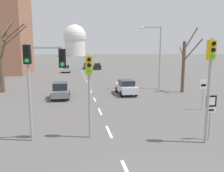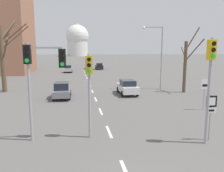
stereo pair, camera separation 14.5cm
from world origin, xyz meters
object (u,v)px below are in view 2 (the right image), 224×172
at_px(sedan_far_right, 127,87).
at_px(traffic_signal_near_left, 40,67).
at_px(sedan_far_left, 68,69).
at_px(traffic_signal_centre_tall, 89,80).
at_px(street_lamp_right, 158,51).
at_px(sedan_near_right, 99,66).
at_px(speed_limit_sign, 204,89).
at_px(sedan_mid_centre, 89,66).
at_px(route_sign_post, 211,110).
at_px(sedan_near_left, 62,90).
at_px(traffic_signal_near_right, 210,72).

bearing_deg(sedan_far_right, traffic_signal_near_left, -122.30).
bearing_deg(sedan_far_left, traffic_signal_near_left, -90.01).
bearing_deg(traffic_signal_centre_tall, street_lamp_right, 57.22).
relative_size(traffic_signal_centre_tall, sedan_near_right, 1.15).
distance_m(speed_limit_sign, sedan_mid_centre, 45.05).
xyz_separation_m(sedan_near_right, sedan_mid_centre, (-2.64, 2.25, -0.02)).
bearing_deg(traffic_signal_near_left, traffic_signal_centre_tall, -2.02).
bearing_deg(speed_limit_sign, route_sign_post, -119.22).
bearing_deg(sedan_near_right, traffic_signal_centre_tall, -96.56).
bearing_deg(sedan_far_left, sedan_near_right, 44.51).
xyz_separation_m(traffic_signal_near_left, sedan_mid_centre, (5.19, 48.71, -3.03)).
relative_size(speed_limit_sign, sedan_far_left, 0.65).
relative_size(route_sign_post, sedan_far_right, 0.59).
relative_size(route_sign_post, sedan_near_left, 0.61).
height_order(traffic_signal_near_left, sedan_far_right, traffic_signal_near_left).
height_order(traffic_signal_near_right, speed_limit_sign, traffic_signal_near_right).
distance_m(sedan_mid_centre, sedan_far_right, 37.19).
bearing_deg(sedan_mid_centre, street_lamp_right, -79.14).
height_order(traffic_signal_near_left, sedan_mid_centre, traffic_signal_near_left).
bearing_deg(sedan_near_right, sedan_near_left, -101.91).
xyz_separation_m(sedan_mid_centre, sedan_far_right, (2.13, -37.13, -0.03)).
height_order(traffic_signal_near_left, route_sign_post, traffic_signal_near_left).
bearing_deg(sedan_far_right, sedan_near_left, -173.86).
xyz_separation_m(route_sign_post, sedan_near_right, (-0.90, 47.95, -0.81)).
xyz_separation_m(traffic_signal_centre_tall, sedan_near_right, (5.35, 46.55, -2.32)).
bearing_deg(sedan_near_left, traffic_signal_centre_tall, -78.82).
relative_size(speed_limit_sign, sedan_near_right, 0.64).
height_order(traffic_signal_near_right, sedan_near_left, traffic_signal_near_right).
height_order(street_lamp_right, sedan_far_left, street_lamp_right).
bearing_deg(sedan_mid_centre, route_sign_post, -85.97).
bearing_deg(traffic_signal_centre_tall, sedan_near_right, 83.44).
distance_m(traffic_signal_near_right, traffic_signal_near_left, 8.50).
relative_size(traffic_signal_centre_tall, street_lamp_right, 0.59).
height_order(traffic_signal_centre_tall, sedan_near_right, traffic_signal_centre_tall).
xyz_separation_m(sedan_mid_centre, sedan_far_left, (-5.19, -9.94, -0.01)).
xyz_separation_m(traffic_signal_near_right, sedan_far_right, (-0.97, 13.42, -2.89)).
relative_size(traffic_signal_near_right, sedan_far_right, 1.27).
xyz_separation_m(speed_limit_sign, sedan_mid_centre, (-6.70, 44.54, -0.87)).
relative_size(route_sign_post, speed_limit_sign, 0.97).
bearing_deg(sedan_near_right, street_lamp_right, -82.98).
bearing_deg(traffic_signal_near_left, traffic_signal_near_right, -12.50).
bearing_deg(route_sign_post, speed_limit_sign, 60.78).
bearing_deg(traffic_signal_near_right, route_sign_post, 39.44).
bearing_deg(speed_limit_sign, traffic_signal_near_right, -120.89).
height_order(speed_limit_sign, sedan_near_left, speed_limit_sign).
relative_size(traffic_signal_centre_tall, speed_limit_sign, 1.79).
bearing_deg(traffic_signal_near_left, sedan_near_right, 80.43).
xyz_separation_m(traffic_signal_near_right, sedan_mid_centre, (-3.10, 50.55, -2.86)).
height_order(sedan_near_left, sedan_mid_centre, sedan_mid_centre).
height_order(route_sign_post, sedan_far_left, route_sign_post).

